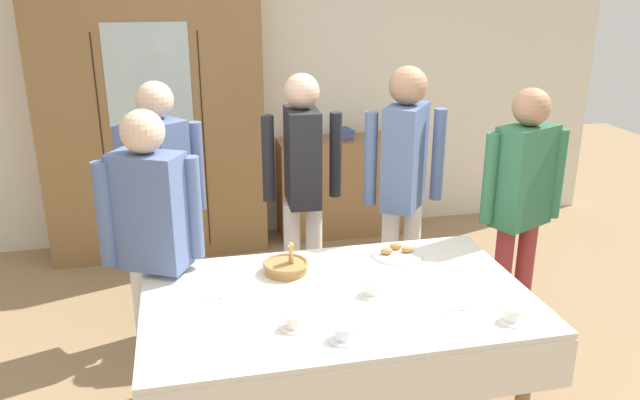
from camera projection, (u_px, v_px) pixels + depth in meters
The scene contains 18 objects.
back_wall at pixel (259, 84), 5.51m from camera, with size 6.40×0.10×2.70m, color silver.
dining_table at pixel (340, 315), 3.07m from camera, with size 1.86×1.13×0.77m.
wall_cabinet at pixel (154, 126), 5.14m from camera, with size 1.74×0.46×2.18m.
bookshelf_low at pixel (343, 187), 5.72m from camera, with size 1.15×0.35×0.88m.
book_stack at pixel (343, 134), 5.56m from camera, with size 0.16×0.21×0.09m.
tea_cup_far_right at pixel (294, 322), 2.77m from camera, with size 0.13×0.13×0.06m.
tea_cup_front_edge at pixel (512, 315), 2.83m from camera, with size 0.13×0.13×0.06m.
tea_cup_mid_left at pixel (372, 290), 3.06m from camera, with size 0.13×0.13×0.06m.
tea_cup_back_edge at pixel (343, 334), 2.68m from camera, with size 0.13×0.13×0.06m.
bread_basket at pixel (286, 266), 3.30m from camera, with size 0.24×0.24×0.16m.
pastry_plate at pixel (397, 253), 3.51m from camera, with size 0.28×0.28×0.05m.
spoon_near_right at pixel (458, 310), 2.92m from camera, with size 0.12×0.02×0.01m.
spoon_mid_left at pixel (216, 298), 3.03m from camera, with size 0.12×0.02×0.01m.
person_behind_table_right at pixel (152, 233), 3.25m from camera, with size 0.52×0.35×1.63m.
person_near_right_end at pixel (302, 174), 4.11m from camera, with size 0.52×0.37×1.67m.
person_beside_shelf at pixel (404, 175), 3.95m from camera, with size 0.52×0.41×1.73m.
person_behind_table_left at pixel (162, 187), 3.89m from camera, with size 0.52×0.41×1.66m.
person_by_cabinet at pixel (522, 195), 3.80m from camera, with size 0.52×0.33×1.63m.
Camera 1 is at (-0.68, -2.86, 2.22)m, focal length 35.71 mm.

